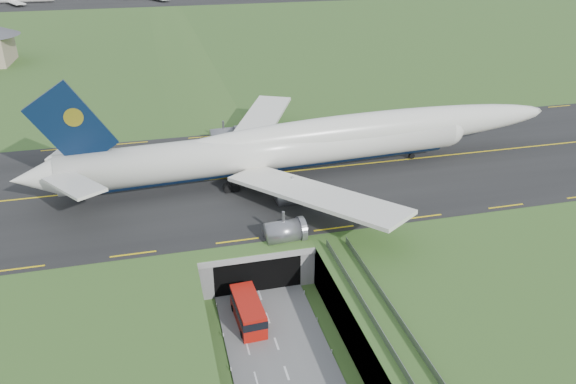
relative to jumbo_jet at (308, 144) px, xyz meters
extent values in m
plane|color=#2E5321|center=(-13.82, -31.83, -11.45)|extent=(900.00, 900.00, 0.00)
cube|color=gray|center=(-13.82, -31.83, -8.45)|extent=(800.00, 800.00, 6.00)
cube|color=slate|center=(-13.82, -39.33, -11.35)|extent=(12.00, 75.00, 0.20)
cube|color=black|center=(-13.82, 1.17, -5.36)|extent=(800.00, 44.00, 0.18)
cube|color=gray|center=(-13.82, -12.83, -5.95)|extent=(16.00, 22.00, 1.00)
cube|color=gray|center=(-20.82, -12.83, -8.45)|extent=(2.00, 22.00, 6.00)
cube|color=gray|center=(-6.82, -12.83, -8.45)|extent=(2.00, 22.00, 6.00)
cube|color=black|center=(-13.82, -17.83, -8.95)|extent=(12.00, 12.00, 5.00)
cube|color=#A8A8A3|center=(-13.82, -23.88, -5.85)|extent=(17.00, 0.50, 0.80)
cube|color=gray|center=(-4.22, -50.33, -4.90)|extent=(0.06, 53.00, 1.00)
cube|color=gray|center=(-1.42, -50.33, -4.90)|extent=(0.06, 53.00, 1.00)
cylinder|color=#A8A8A3|center=(-2.82, -35.83, -8.65)|extent=(0.90, 0.90, 5.60)
cylinder|color=white|center=(-6.74, -0.43, -0.29)|extent=(68.01, 10.70, 6.38)
sphere|color=white|center=(27.06, 1.73, -0.29)|extent=(6.64, 6.64, 6.25)
cone|color=white|center=(-43.53, -2.79, -0.29)|extent=(7.35, 6.49, 6.06)
ellipsoid|color=white|center=(11.51, 0.74, 1.15)|extent=(73.27, 10.53, 6.69)
ellipsoid|color=black|center=(26.07, 1.67, 0.51)|extent=(4.63, 3.07, 2.23)
cylinder|color=black|center=(-6.74, -0.43, -2.77)|extent=(64.39, 6.79, 2.68)
cube|color=white|center=(-5.77, 15.60, -1.28)|extent=(19.49, 29.85, 2.68)
cube|color=white|center=(-38.04, 5.05, 1.21)|extent=(8.60, 11.84, 1.02)
cube|color=white|center=(-3.73, -16.21, -1.28)|extent=(22.35, 28.71, 2.68)
cube|color=white|center=(-37.08, -9.86, 1.21)|extent=(9.57, 11.69, 1.02)
cube|color=black|center=(-37.06, -2.38, 7.18)|extent=(12.68, 1.41, 14.10)
cylinder|color=gold|center=(-36.57, -2.34, 8.68)|extent=(2.83, 0.87, 2.79)
cylinder|color=slate|center=(-6.63, 9.06, -4.37)|extent=(5.38, 3.61, 3.29)
cylinder|color=slate|center=(-11.99, 19.20, -4.37)|extent=(5.38, 3.61, 3.29)
cylinder|color=slate|center=(-5.42, -9.83, -4.37)|extent=(5.38, 3.61, 3.29)
cylinder|color=slate|center=(-9.44, -20.57, -4.37)|extent=(5.38, 3.61, 3.29)
cylinder|color=black|center=(20.30, 1.30, -4.72)|extent=(1.13, 0.57, 1.10)
cube|color=black|center=(-11.22, -0.72, -4.57)|extent=(6.41, 7.34, 1.39)
cube|color=#AA130B|center=(-16.32, -29.88, -9.64)|extent=(3.39, 8.19, 3.22)
cube|color=black|center=(-16.32, -29.88, -8.99)|extent=(3.46, 8.30, 1.07)
cube|color=black|center=(-16.32, -29.88, -10.98)|extent=(3.15, 7.64, 0.54)
cylinder|color=black|center=(-17.58, -32.62, -10.86)|extent=(0.42, 0.98, 0.97)
cylinder|color=black|center=(-17.84, -27.26, -10.86)|extent=(0.42, 0.98, 0.97)
cylinder|color=black|center=(-14.79, -32.49, -10.86)|extent=(0.42, 0.98, 0.97)
cylinder|color=black|center=(-15.05, -27.13, -10.86)|extent=(0.42, 0.98, 0.97)
cube|color=black|center=(-13.82, 238.17, -5.31)|extent=(320.00, 50.00, 0.08)
camera|label=1|loc=(-25.34, -86.08, 34.90)|focal=35.00mm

